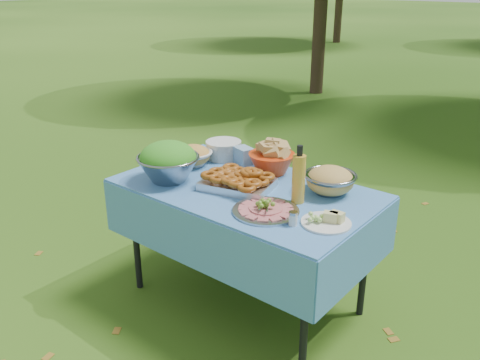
% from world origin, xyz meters
% --- Properties ---
extents(ground, '(80.00, 80.00, 0.00)m').
position_xyz_m(ground, '(0.00, 0.00, 0.00)').
color(ground, '#163509').
rests_on(ground, ground).
extents(picnic_table, '(1.46, 0.86, 0.76)m').
position_xyz_m(picnic_table, '(0.00, 0.00, 0.38)').
color(picnic_table, '#84C4FF').
rests_on(picnic_table, ground).
extents(salad_bowl, '(0.46, 0.46, 0.24)m').
position_xyz_m(salad_bowl, '(-0.41, -0.20, 0.88)').
color(salad_bowl, gray).
rests_on(salad_bowl, picnic_table).
extents(pasta_bowl_white, '(0.25, 0.25, 0.13)m').
position_xyz_m(pasta_bowl_white, '(-0.48, 0.08, 0.83)').
color(pasta_bowl_white, silver).
rests_on(pasta_bowl_white, picnic_table).
extents(plate_stack, '(0.31, 0.31, 0.11)m').
position_xyz_m(plate_stack, '(-0.43, 0.30, 0.82)').
color(plate_stack, silver).
rests_on(plate_stack, picnic_table).
extents(wipes_box, '(0.14, 0.12, 0.11)m').
position_xyz_m(wipes_box, '(-0.25, 0.29, 0.82)').
color(wipes_box, '#82A5C9').
rests_on(wipes_box, picnic_table).
extents(sanitizer_bottle, '(0.06, 0.06, 0.14)m').
position_xyz_m(sanitizer_bottle, '(-0.14, 0.40, 0.83)').
color(sanitizer_bottle, pink).
rests_on(sanitizer_bottle, picnic_table).
extents(bread_bowl, '(0.37, 0.37, 0.19)m').
position_xyz_m(bread_bowl, '(-0.02, 0.28, 0.85)').
color(bread_bowl, red).
rests_on(bread_bowl, picnic_table).
extents(pasta_bowl_steel, '(0.29, 0.29, 0.15)m').
position_xyz_m(pasta_bowl_steel, '(0.41, 0.23, 0.84)').
color(pasta_bowl_steel, gray).
rests_on(pasta_bowl_steel, picnic_table).
extents(fried_tray, '(0.44, 0.36, 0.09)m').
position_xyz_m(fried_tray, '(-0.03, -0.04, 0.81)').
color(fried_tray, silver).
rests_on(fried_tray, picnic_table).
extents(charcuterie_platter, '(0.40, 0.40, 0.08)m').
position_xyz_m(charcuterie_platter, '(0.28, -0.19, 0.80)').
color(charcuterie_platter, '#A8A9B0').
rests_on(charcuterie_platter, picnic_table).
extents(oil_bottle, '(0.09, 0.09, 0.32)m').
position_xyz_m(oil_bottle, '(0.34, 0.01, 0.92)').
color(oil_bottle, gold).
rests_on(oil_bottle, picnic_table).
extents(cheese_plate, '(0.32, 0.32, 0.07)m').
position_xyz_m(cheese_plate, '(0.59, -0.11, 0.79)').
color(cheese_plate, silver).
rests_on(cheese_plate, picnic_table).
extents(shaker, '(0.05, 0.05, 0.07)m').
position_xyz_m(shaker, '(0.47, -0.23, 0.80)').
color(shaker, silver).
rests_on(shaker, picnic_table).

